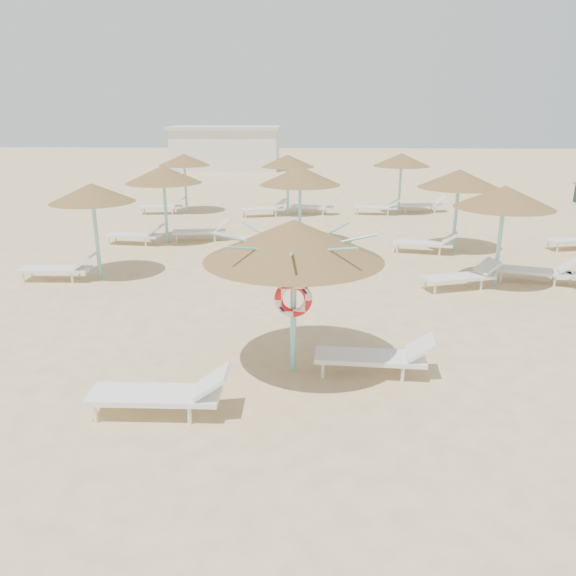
{
  "coord_description": "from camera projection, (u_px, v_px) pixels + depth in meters",
  "views": [
    {
      "loc": [
        0.47,
        -9.31,
        4.56
      ],
      "look_at": [
        0.09,
        0.83,
        1.3
      ],
      "focal_mm": 35.0,
      "sensor_mm": 36.0,
      "label": 1
    }
  ],
  "objects": [
    {
      "name": "service_hut",
      "position": [
        226.0,
        148.0,
        43.29
      ],
      "size": [
        8.4,
        4.4,
        3.25
      ],
      "color": "silver",
      "rests_on": "ground"
    },
    {
      "name": "lounger_main_a",
      "position": [
        164.0,
        393.0,
        8.63
      ],
      "size": [
        2.18,
        0.67,
        0.79
      ],
      "rotation": [
        0.0,
        0.0,
        0.0
      ],
      "color": "white",
      "rests_on": "ground"
    },
    {
      "name": "lounger_main_b",
      "position": [
        378.0,
        356.0,
        9.97
      ],
      "size": [
        2.14,
        0.78,
        0.76
      ],
      "rotation": [
        0.0,
        0.0,
        -0.07
      ],
      "color": "white",
      "rests_on": "ground"
    },
    {
      "name": "palapa_field",
      "position": [
        354.0,
        178.0,
        19.3
      ],
      "size": [
        20.26,
        13.44,
        2.7
      ],
      "color": "#79D2D3",
      "rests_on": "ground"
    },
    {
      "name": "main_palapa",
      "position": [
        294.0,
        241.0,
        9.5
      ],
      "size": [
        3.11,
        3.11,
        2.78
      ],
      "color": "#79D2D3",
      "rests_on": "ground"
    },
    {
      "name": "ground",
      "position": [
        282.0,
        369.0,
        10.27
      ],
      "size": [
        120.0,
        120.0,
        0.0
      ],
      "primitive_type": "plane",
      "color": "#DFC388",
      "rests_on": "ground"
    }
  ]
}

